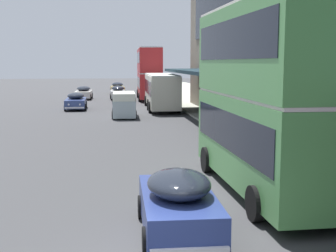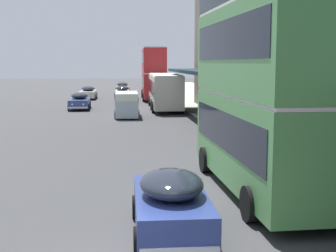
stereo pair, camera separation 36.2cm
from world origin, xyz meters
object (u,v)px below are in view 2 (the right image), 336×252
(transit_bus_kerbside_front, at_px, (165,89))
(sedan_lead_mid, at_px, (122,88))
(sedan_trailing_mid, at_px, (171,203))
(transit_bus_kerbside_far, at_px, (262,92))
(street_lamp, at_px, (256,72))
(sedan_far_back, at_px, (122,93))
(sedan_lead_near, at_px, (88,93))
(vw_van, at_px, (127,103))
(transit_bus_kerbside_rear, at_px, (153,72))
(sedan_oncoming_front, at_px, (80,101))

(transit_bus_kerbside_front, bearing_deg, sedan_lead_mid, 98.81)
(transit_bus_kerbside_front, relative_size, sedan_trailing_mid, 2.53)
(transit_bus_kerbside_far, bearing_deg, street_lamp, 74.09)
(sedan_lead_mid, bearing_deg, transit_bus_kerbside_far, -85.99)
(sedan_far_back, bearing_deg, sedan_trailing_mid, -89.54)
(sedan_lead_near, relative_size, vw_van, 1.07)
(sedan_trailing_mid, xyz_separation_m, sedan_far_back, (-0.35, 43.92, -0.02))
(transit_bus_kerbside_front, distance_m, sedan_lead_near, 15.38)
(sedan_lead_near, xyz_separation_m, sedan_lead_mid, (4.24, 9.20, 0.03))
(transit_bus_kerbside_front, relative_size, sedan_lead_mid, 2.42)
(transit_bus_kerbside_rear, xyz_separation_m, street_lamp, (2.30, -32.19, 0.61))
(sedan_oncoming_front, distance_m, vw_van, 7.88)
(sedan_oncoming_front, xyz_separation_m, sedan_lead_mid, (4.39, 21.59, 0.02))
(sedan_oncoming_front, height_order, sedan_trailing_mid, sedan_trailing_mid)
(transit_bus_kerbside_front, height_order, sedan_far_back, transit_bus_kerbside_front)
(sedan_lead_near, height_order, street_lamp, street_lamp)
(sedan_lead_near, xyz_separation_m, sedan_far_back, (4.04, -1.08, 0.04))
(transit_bus_kerbside_front, xyz_separation_m, sedan_lead_mid, (-3.48, 22.45, -1.07))
(transit_bus_kerbside_rear, height_order, street_lamp, street_lamp)
(sedan_oncoming_front, height_order, vw_van, vw_van)
(sedan_lead_mid, distance_m, sedan_far_back, 10.29)
(transit_bus_kerbside_far, xyz_separation_m, vw_van, (-3.76, 22.49, -2.26))
(vw_van, bearing_deg, transit_bus_kerbside_front, 57.59)
(transit_bus_kerbside_front, distance_m, street_lamp, 20.96)
(transit_bus_kerbside_rear, height_order, transit_bus_kerbside_far, transit_bus_kerbside_far)
(sedan_lead_mid, bearing_deg, sedan_lead_near, -114.77)
(transit_bus_kerbside_front, xyz_separation_m, street_lamp, (2.23, -20.74, 1.99))
(transit_bus_kerbside_far, xyz_separation_m, sedan_lead_near, (-7.80, 41.54, -2.60))
(sedan_oncoming_front, bearing_deg, transit_bus_kerbside_front, -6.29)
(transit_bus_kerbside_far, distance_m, vw_van, 22.91)
(sedan_lead_mid, relative_size, sedan_far_back, 0.99)
(transit_bus_kerbside_far, distance_m, sedan_far_back, 40.71)
(sedan_oncoming_front, bearing_deg, sedan_far_back, 69.69)
(sedan_oncoming_front, xyz_separation_m, sedan_lead_near, (0.14, 12.39, -0.01))
(transit_bus_kerbside_far, xyz_separation_m, sedan_trailing_mid, (-3.41, -3.47, -2.54))
(sedan_lead_near, distance_m, vw_van, 19.48)
(transit_bus_kerbside_rear, xyz_separation_m, sedan_lead_mid, (-3.41, 11.01, -2.45))
(sedan_trailing_mid, height_order, sedan_lead_near, sedan_trailing_mid)
(sedan_lead_mid, distance_m, vw_van, 28.25)
(sedan_far_back, xyz_separation_m, vw_van, (0.00, -17.97, 0.30))
(transit_bus_kerbside_front, bearing_deg, transit_bus_kerbside_far, -89.84)
(sedan_trailing_mid, xyz_separation_m, street_lamp, (5.56, 11.01, 3.04))
(transit_bus_kerbside_rear, distance_m, sedan_far_back, 4.42)
(transit_bus_kerbside_far, xyz_separation_m, sedan_lead_mid, (-3.56, 50.74, -2.57))
(sedan_far_back, height_order, vw_van, vw_van)
(sedan_far_back, bearing_deg, transit_bus_kerbside_front, -73.17)
(transit_bus_kerbside_rear, bearing_deg, sedan_far_back, 168.67)
(transit_bus_kerbside_front, height_order, transit_bus_kerbside_rear, transit_bus_kerbside_rear)
(transit_bus_kerbside_front, relative_size, vw_van, 2.38)
(transit_bus_kerbside_rear, bearing_deg, transit_bus_kerbside_far, -89.79)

